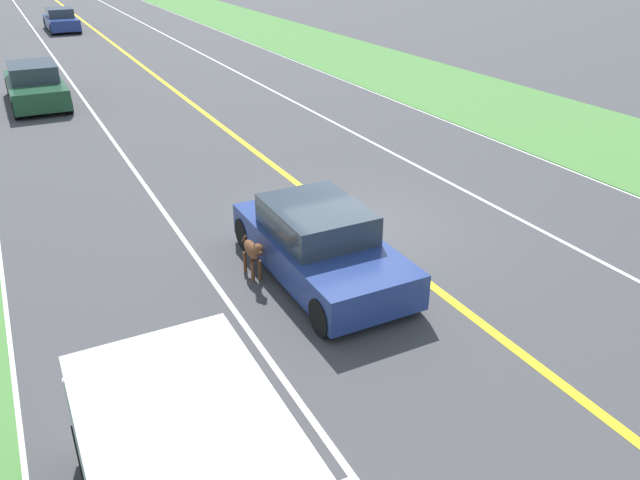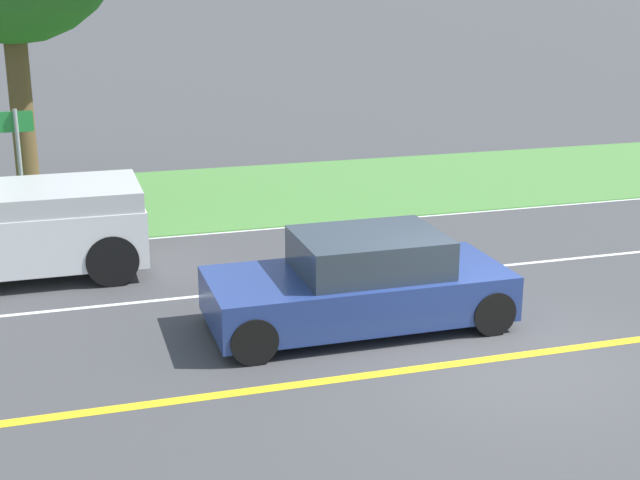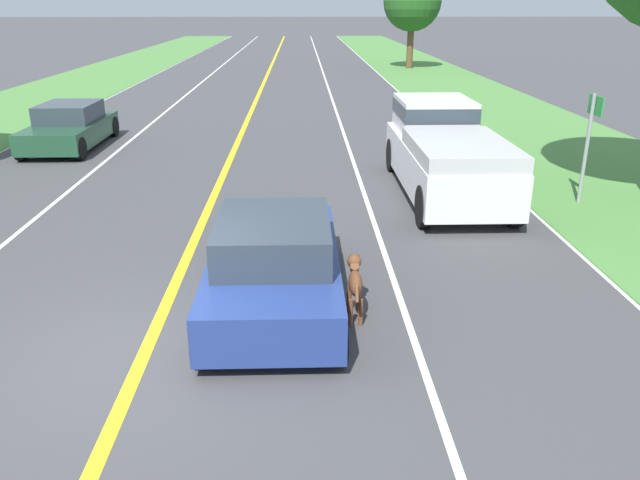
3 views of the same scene
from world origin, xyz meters
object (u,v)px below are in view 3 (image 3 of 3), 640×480
at_px(ego_car, 275,263).
at_px(dog, 355,281).
at_px(oncoming_car, 70,127).
at_px(street_sign, 589,136).
at_px(roadside_tree_right_far, 412,2).
at_px(pickup_truck, 444,149).

relative_size(ego_car, dog, 3.93).
relative_size(oncoming_car, street_sign, 1.75).
relative_size(dog, street_sign, 0.45).
bearing_deg(roadside_tree_right_far, street_sign, -92.31).
xyz_separation_m(ego_car, street_sign, (6.57, 4.66, 0.89)).
distance_m(ego_car, pickup_truck, 6.86).
height_order(oncoming_car, street_sign, street_sign).
bearing_deg(street_sign, dog, -136.70).
xyz_separation_m(oncoming_car, roadside_tree_right_far, (14.48, 24.08, 3.63)).
xyz_separation_m(dog, street_sign, (5.43, 5.12, 0.99)).
distance_m(oncoming_car, roadside_tree_right_far, 28.33).
bearing_deg(oncoming_car, pickup_truck, 153.56).
height_order(pickup_truck, street_sign, street_sign).
bearing_deg(ego_car, dog, -21.96).
relative_size(ego_car, roadside_tree_right_far, 0.69).
height_order(pickup_truck, roadside_tree_right_far, roadside_tree_right_far).
relative_size(dog, oncoming_car, 0.26).
bearing_deg(ego_car, pickup_truck, 57.11).
bearing_deg(street_sign, ego_car, -144.66).
bearing_deg(dog, roadside_tree_right_far, 81.32).
bearing_deg(oncoming_car, street_sign, 154.69).
bearing_deg(roadside_tree_right_far, pickup_truck, -97.93).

